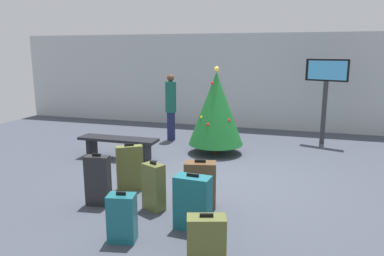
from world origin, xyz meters
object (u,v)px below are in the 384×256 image
suitcase_4 (154,187)px  traveller_0 (171,105)px  suitcase_3 (122,218)px  suitcase_6 (98,181)px  suitcase_0 (200,184)px  holiday_tree (216,109)px  suitcase_1 (193,203)px  flight_info_kiosk (326,84)px  suitcase_2 (206,239)px  suitcase_5 (130,168)px  waiting_bench (118,143)px

suitcase_4 → traveller_0: bearing=106.7°
suitcase_3 → suitcase_6: size_ratio=0.79×
suitcase_0 → suitcase_3: 1.47m
holiday_tree → suitcase_3: holiday_tree is taller
suitcase_1 → suitcase_4: size_ratio=1.02×
holiday_tree → traveller_0: bearing=147.6°
flight_info_kiosk → suitcase_2: size_ratio=3.69×
suitcase_1 → traveller_0: bearing=113.4°
suitcase_2 → suitcase_1: bearing=117.6°
traveller_0 → suitcase_0: 4.41m
traveller_0 → suitcase_0: bearing=-64.0°
suitcase_5 → suitcase_6: (-0.19, -0.72, 0.00)m
flight_info_kiosk → suitcase_5: 5.66m
flight_info_kiosk → suitcase_4: bearing=-117.2°
waiting_bench → suitcase_0: (2.43, -1.93, -0.02)m
waiting_bench → suitcase_2: suitcase_2 is taller
traveller_0 → suitcase_0: (1.91, -3.92, -0.59)m
suitcase_4 → flight_info_kiosk: bearing=62.8°
holiday_tree → suitcase_6: holiday_tree is taller
suitcase_0 → suitcase_5: size_ratio=0.91×
flight_info_kiosk → suitcase_1: (-1.87, -5.47, -1.19)m
waiting_bench → suitcase_1: bearing=-46.4°
holiday_tree → flight_info_kiosk: (2.44, 1.74, 0.49)m
traveller_0 → suitcase_2: bearing=-66.0°
flight_info_kiosk → suitcase_1: 5.90m
suitcase_4 → suitcase_6: 0.90m
waiting_bench → holiday_tree: bearing=28.8°
flight_info_kiosk → holiday_tree: bearing=-144.5°
suitcase_3 → waiting_bench: bearing=118.7°
traveller_0 → suitcase_3: 5.43m
suitcase_1 → suitcase_2: bearing=-62.4°
suitcase_4 → suitcase_6: size_ratio=0.92×
suitcase_3 → suitcase_4: 0.99m
suitcase_3 → suitcase_6: suitcase_6 is taller
holiday_tree → suitcase_3: (-0.18, -4.32, -0.75)m
holiday_tree → suitcase_5: 2.92m
traveller_0 → suitcase_1: traveller_0 is taller
holiday_tree → suitcase_0: bearing=-81.2°
suitcase_2 → suitcase_6: suitcase_6 is taller
suitcase_1 → suitcase_3: (-0.75, -0.59, -0.06)m
suitcase_2 → suitcase_5: bearing=136.0°
waiting_bench → traveller_0: (0.52, 2.00, 0.57)m
suitcase_2 → suitcase_6: size_ratio=0.71×
traveller_0 → suitcase_6: (0.38, -4.34, -0.55)m
suitcase_6 → suitcase_1: bearing=-10.9°
holiday_tree → suitcase_2: (0.95, -4.46, -0.79)m
suitcase_5 → suitcase_0: bearing=-12.8°
suitcase_0 → suitcase_2: bearing=-71.7°
suitcase_1 → suitcase_3: suitcase_1 is taller
waiting_bench → traveller_0: size_ratio=1.02×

